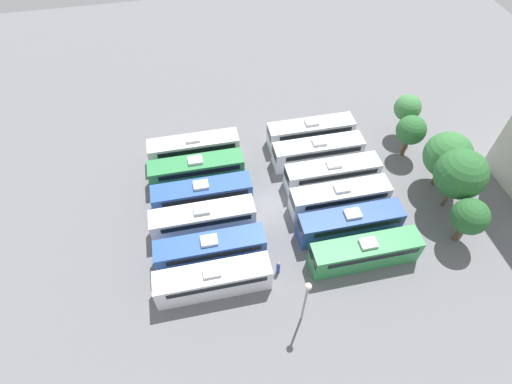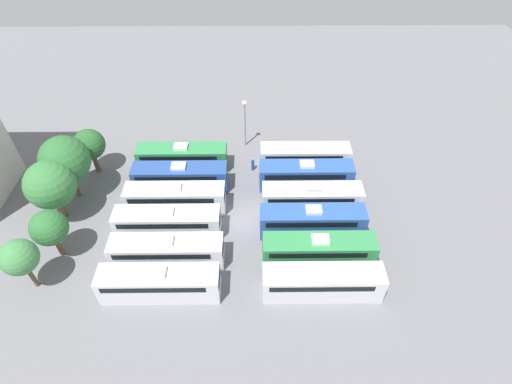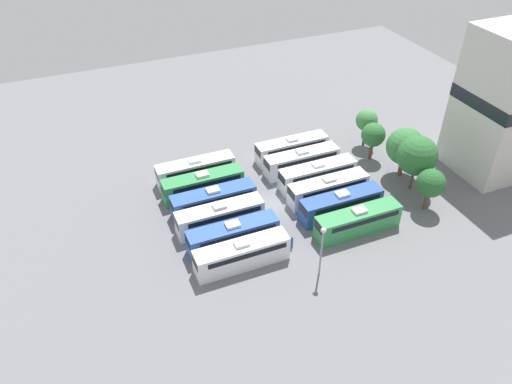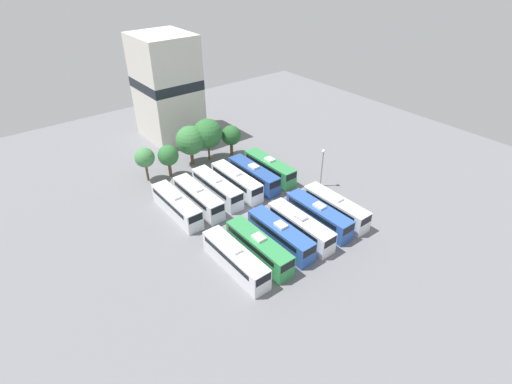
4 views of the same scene
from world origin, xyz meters
name	(u,v)px [view 1 (image 1 of 4)]	position (x,y,z in m)	size (l,w,h in m)	color
ground_plane	(269,205)	(0.00, 0.00, 0.00)	(106.48, 106.48, 0.00)	slate
bus_0	(194,148)	(-8.97, -7.23, 1.68)	(2.50, 10.76, 3.41)	silver
bus_1	(197,170)	(-5.39, -7.32, 1.68)	(2.50, 10.76, 3.41)	#338C4C
bus_2	(203,194)	(-1.63, -7.12, 1.68)	(2.50, 10.76, 3.41)	#2D56A8
bus_3	(204,219)	(1.68, -7.44, 1.68)	(2.50, 10.76, 3.41)	silver
bus_4	(211,249)	(5.45, -7.18, 1.68)	(2.50, 10.76, 3.41)	#2D56A8
bus_5	(214,280)	(8.76, -7.38, 1.68)	(2.50, 10.76, 3.41)	silver
bus_6	(311,132)	(-8.93, 7.33, 1.68)	(2.50, 10.76, 3.41)	silver
bus_7	(318,151)	(-5.40, 7.18, 1.68)	(2.50, 10.76, 3.41)	silver
bus_8	(332,173)	(-1.68, 7.68, 1.68)	(2.50, 10.76, 3.41)	silver
bus_9	(340,197)	(1.83, 7.35, 1.68)	(2.50, 10.76, 3.41)	silver
bus_10	(350,223)	(5.26, 7.27, 1.68)	(2.50, 10.76, 3.41)	#284C93
bus_11	(365,252)	(8.83, 7.48, 1.68)	(2.50, 10.76, 3.41)	#338C4C
worker_person	(278,268)	(8.34, -1.09, 0.82)	(0.36, 0.36, 1.76)	navy
light_pole	(306,296)	(13.34, -0.13, 4.61)	(0.60, 0.60, 6.65)	gray
tree_0	(407,108)	(-7.96, 19.10, 4.25)	(3.24, 3.24, 5.91)	brown
tree_1	(411,130)	(-4.37, 17.93, 3.95)	(3.46, 3.46, 5.73)	brown
tree_2	(448,155)	(0.83, 19.45, 4.62)	(5.09, 5.09, 7.20)	brown
tree_3	(461,174)	(4.06, 18.87, 5.20)	(5.26, 5.26, 7.84)	brown
tree_4	(470,217)	(8.40, 17.91, 3.93)	(3.62, 3.62, 5.79)	brown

